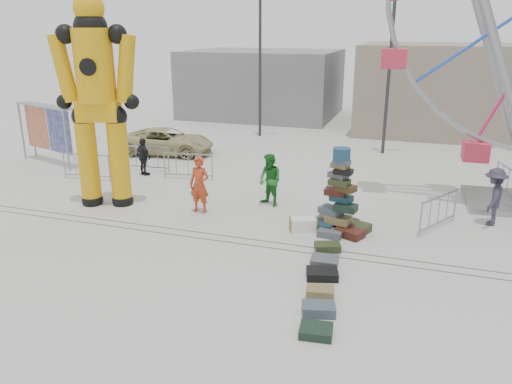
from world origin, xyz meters
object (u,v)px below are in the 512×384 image
(pedestrian_green, at_px, (270,180))
(pedestrian_black, at_px, (144,157))
(barricade_dummy_a, at_px, (87,167))
(barricade_wheel_back, at_px, (508,182))
(suitcase_tower, at_px, (339,208))
(parked_suv, at_px, (167,141))
(crash_test_dummy, at_px, (97,95))
(banner_scaffold, at_px, (47,120))
(barricade_dummy_c, at_px, (188,166))
(pedestrian_grey, at_px, (494,197))
(lamp_post_right, at_px, (392,59))
(barricade_dummy_b, at_px, (147,158))
(barricade_wheel_front, at_px, (439,212))
(steamer_trunk, at_px, (303,224))
(lamp_post_left, at_px, (262,55))
(pedestrian_red, at_px, (199,185))

(pedestrian_green, distance_m, pedestrian_black, 6.37)
(barricade_dummy_a, xyz_separation_m, barricade_wheel_back, (15.87, 2.95, 0.00))
(suitcase_tower, height_order, parked_suv, suitcase_tower)
(crash_test_dummy, distance_m, banner_scaffold, 7.12)
(barricade_wheel_back, xyz_separation_m, parked_suv, (-14.84, 1.96, 0.08))
(barricade_dummy_c, xyz_separation_m, parked_suv, (-2.84, 3.54, 0.08))
(pedestrian_grey, bearing_deg, crash_test_dummy, -65.95)
(lamp_post_right, height_order, barricade_dummy_a, lamp_post_right)
(barricade_dummy_b, distance_m, pedestrian_black, 0.70)
(banner_scaffold, bearing_deg, pedestrian_black, 13.93)
(parked_suv, bearing_deg, barricade_wheel_front, -124.26)
(crash_test_dummy, xyz_separation_m, barricade_dummy_a, (-2.48, 2.28, -3.23))
(crash_test_dummy, height_order, pedestrian_black, crash_test_dummy)
(lamp_post_right, bearing_deg, steamer_trunk, -98.37)
(barricade_wheel_front, height_order, pedestrian_green, pedestrian_green)
(lamp_post_left, bearing_deg, barricade_wheel_back, -32.33)
(lamp_post_left, height_order, parked_suv, lamp_post_left)
(barricade_dummy_c, relative_size, pedestrian_green, 1.10)
(barricade_dummy_a, distance_m, barricade_dummy_c, 4.10)
(barricade_dummy_c, bearing_deg, pedestrian_grey, -17.52)
(barricade_dummy_c, height_order, pedestrian_green, pedestrian_green)
(barricade_dummy_c, relative_size, pedestrian_grey, 1.09)
(lamp_post_right, bearing_deg, barricade_dummy_b, -145.87)
(steamer_trunk, distance_m, barricade_wheel_front, 4.16)
(lamp_post_right, height_order, crash_test_dummy, lamp_post_right)
(suitcase_tower, xyz_separation_m, pedestrian_black, (-8.70, 3.50, 0.06))
(steamer_trunk, height_order, barricade_wheel_back, barricade_wheel_back)
(barricade_wheel_front, xyz_separation_m, parked_suv, (-12.40, 5.96, 0.08))
(barricade_dummy_c, distance_m, pedestrian_grey, 11.26)
(barricade_wheel_back, xyz_separation_m, pedestrian_green, (-7.95, -3.56, 0.36))
(steamer_trunk, height_order, pedestrian_grey, pedestrian_grey)
(pedestrian_black, height_order, pedestrian_grey, pedestrian_grey)
(pedestrian_red, bearing_deg, pedestrian_black, 144.37)
(steamer_trunk, height_order, barricade_dummy_c, barricade_dummy_c)
(barricade_wheel_back, bearing_deg, pedestrian_red, -78.81)
(crash_test_dummy, distance_m, pedestrian_red, 4.44)
(suitcase_tower, bearing_deg, pedestrian_green, 165.86)
(steamer_trunk, xyz_separation_m, pedestrian_black, (-7.68, 3.78, 0.60))
(pedestrian_grey, bearing_deg, barricade_dummy_b, -84.47)
(suitcase_tower, bearing_deg, lamp_post_left, 133.71)
(lamp_post_right, xyz_separation_m, pedestrian_grey, (3.89, -8.53, -3.57))
(lamp_post_right, relative_size, crash_test_dummy, 1.11)
(barricade_wheel_front, xyz_separation_m, pedestrian_green, (-5.51, 0.44, 0.36))
(lamp_post_right, xyz_separation_m, lamp_post_left, (-7.00, 2.00, 0.00))
(lamp_post_left, bearing_deg, parked_suv, -119.54)
(pedestrian_red, relative_size, pedestrian_grey, 1.05)
(pedestrian_green, bearing_deg, barricade_dummy_a, -155.94)
(lamp_post_right, distance_m, crash_test_dummy, 13.74)
(banner_scaffold, distance_m, steamer_trunk, 13.46)
(barricade_dummy_a, relative_size, pedestrian_black, 1.27)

